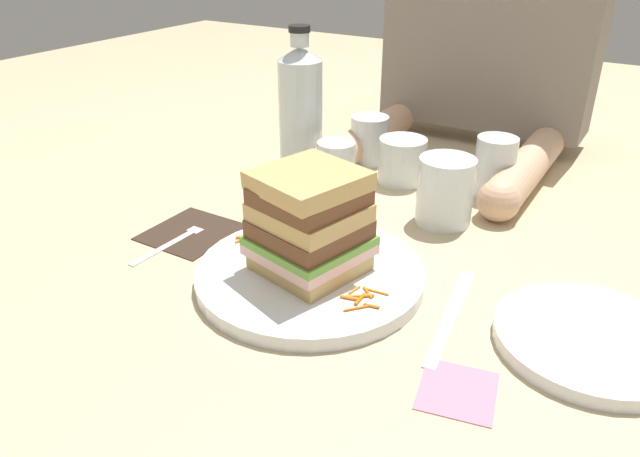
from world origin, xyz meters
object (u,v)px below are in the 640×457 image
(knife, at_px, (450,317))
(side_plate, at_px, (591,339))
(napkin_dark, at_px, (192,232))
(empty_tumbler_3, at_px, (336,167))
(empty_tumbler_1, at_px, (494,167))
(empty_tumbler_0, at_px, (402,161))
(empty_tumbler_2, at_px, (369,140))
(napkin_pink, at_px, (458,390))
(juice_glass, at_px, (445,193))
(sandwich, at_px, (306,222))
(water_bottle, at_px, (301,110))
(main_plate, at_px, (307,274))
(fork, at_px, (180,236))

(knife, xyz_separation_m, side_plate, (0.14, 0.03, 0.01))
(napkin_dark, bearing_deg, empty_tumbler_3, 66.91)
(empty_tumbler_1, height_order, empty_tumbler_3, empty_tumbler_1)
(knife, height_order, empty_tumbler_0, empty_tumbler_0)
(empty_tumbler_2, height_order, napkin_pink, empty_tumbler_2)
(juice_glass, relative_size, empty_tumbler_1, 1.02)
(side_plate, height_order, napkin_pink, side_plate)
(knife, height_order, juice_glass, juice_glass)
(empty_tumbler_0, relative_size, empty_tumbler_2, 0.93)
(sandwich, xyz_separation_m, water_bottle, (-0.20, 0.29, 0.03))
(juice_glass, xyz_separation_m, napkin_pink, (0.14, -0.33, -0.04))
(juice_glass, bearing_deg, napkin_dark, -142.91)
(water_bottle, xyz_separation_m, side_plate, (0.52, -0.24, -0.10))
(sandwich, relative_size, empty_tumbler_3, 1.73)
(empty_tumbler_1, bearing_deg, napkin_pink, -76.22)
(sandwich, bearing_deg, napkin_pink, -21.87)
(empty_tumbler_0, bearing_deg, empty_tumbler_1, 10.12)
(empty_tumbler_2, bearing_deg, sandwich, -73.01)
(juice_glass, bearing_deg, side_plate, -38.97)
(knife, xyz_separation_m, empty_tumbler_2, (-0.30, 0.38, 0.04))
(knife, bearing_deg, empty_tumbler_3, 140.22)
(main_plate, distance_m, juice_glass, 0.25)
(water_bottle, height_order, empty_tumbler_0, water_bottle)
(napkin_dark, distance_m, napkin_pink, 0.45)
(napkin_dark, relative_size, juice_glass, 1.23)
(napkin_dark, relative_size, water_bottle, 0.49)
(empty_tumbler_1, xyz_separation_m, empty_tumbler_3, (-0.22, -0.12, -0.01))
(knife, relative_size, empty_tumbler_2, 2.37)
(juice_glass, xyz_separation_m, empty_tumbler_0, (-0.11, 0.11, -0.01))
(knife, height_order, empty_tumbler_3, empty_tumbler_3)
(knife, distance_m, side_plate, 0.14)
(knife, distance_m, water_bottle, 0.48)
(fork, bearing_deg, water_bottle, 88.12)
(water_bottle, xyz_separation_m, empty_tumbler_3, (0.09, -0.04, -0.07))
(main_plate, distance_m, water_bottle, 0.37)
(empty_tumbler_0, relative_size, side_plate, 0.40)
(empty_tumbler_1, bearing_deg, napkin_dark, -132.38)
(empty_tumbler_0, bearing_deg, empty_tumbler_3, -129.32)
(fork, relative_size, water_bottle, 0.68)
(empty_tumbler_0, xyz_separation_m, empty_tumbler_3, (-0.07, -0.09, 0.00))
(napkin_dark, bearing_deg, fork, -91.91)
(knife, bearing_deg, empty_tumbler_0, 122.70)
(napkin_dark, xyz_separation_m, empty_tumbler_0, (0.17, 0.32, 0.04))
(empty_tumbler_3, xyz_separation_m, napkin_pink, (0.33, -0.34, -0.04))
(side_plate, bearing_deg, napkin_pink, -124.20)
(main_plate, xyz_separation_m, juice_glass, (0.08, 0.24, 0.04))
(fork, bearing_deg, empty_tumbler_2, 77.93)
(empty_tumbler_3, bearing_deg, main_plate, -67.10)
(empty_tumbler_3, bearing_deg, water_bottle, 157.56)
(empty_tumbler_3, bearing_deg, side_plate, -25.90)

